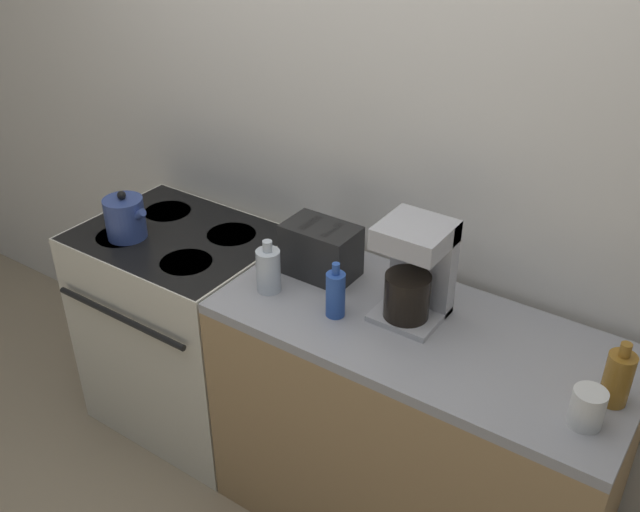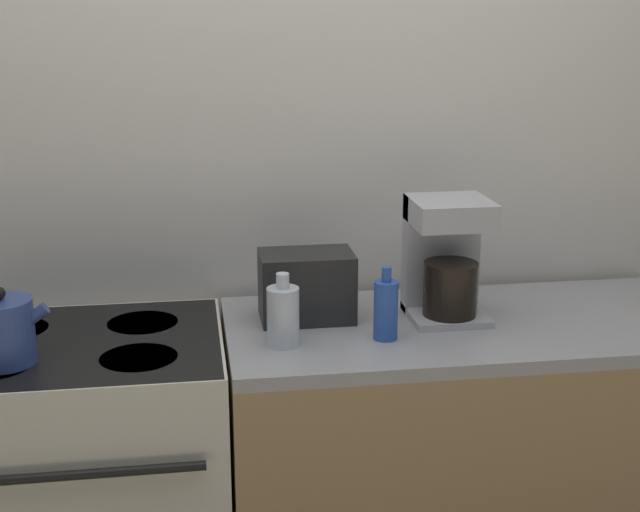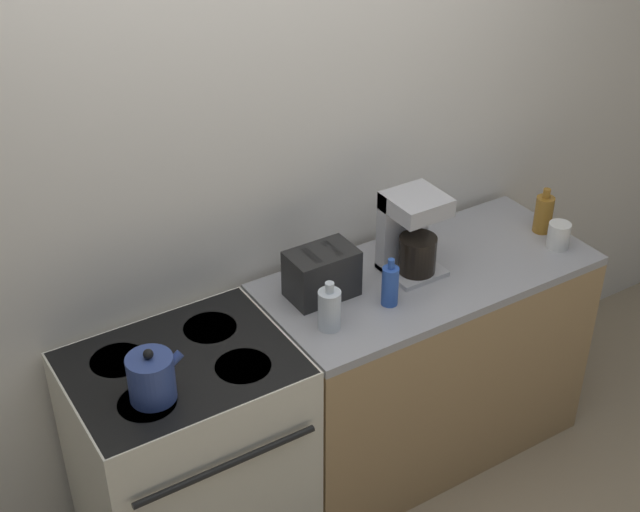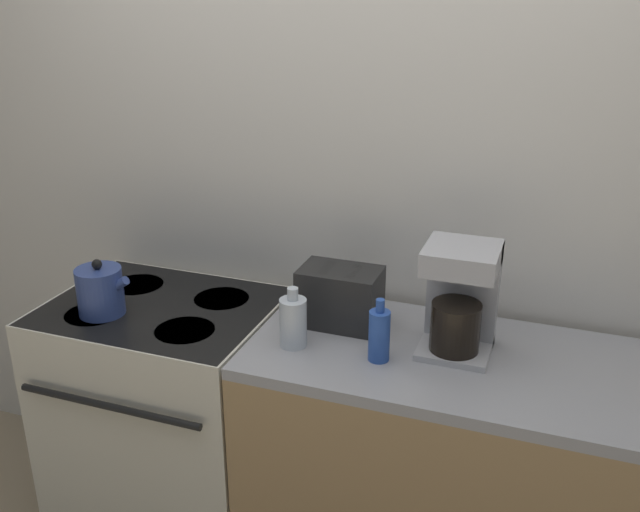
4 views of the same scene
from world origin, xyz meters
name	(u,v)px [view 3 (image 3 of 4)]	position (x,y,z in m)	size (l,w,h in m)	color
wall_back	(275,178)	(0.00, 0.67, 1.30)	(8.00, 0.05, 2.60)	silver
stove	(191,458)	(-0.59, 0.30, 0.47)	(0.77, 0.64, 0.92)	silver
counter_block	(422,361)	(0.48, 0.31, 0.46)	(1.35, 0.61, 0.92)	tan
kettle	(152,378)	(-0.73, 0.19, 1.00)	(0.19, 0.15, 0.19)	#33478C
toaster	(322,273)	(0.04, 0.39, 1.01)	(0.26, 0.16, 0.19)	black
coffee_maker	(411,232)	(0.42, 0.36, 1.09)	(0.21, 0.21, 0.34)	#B7B7BC
bottle_amber	(544,214)	(1.07, 0.30, 1.00)	(0.08, 0.08, 0.20)	#9E6B23
bottle_clear	(329,309)	(-0.05, 0.20, 1.00)	(0.08, 0.08, 0.19)	silver
bottle_blue	(390,285)	(0.22, 0.21, 1.00)	(0.06, 0.06, 0.19)	#2D56B7
cup_white	(559,235)	(1.04, 0.17, 0.97)	(0.09, 0.09, 0.11)	white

